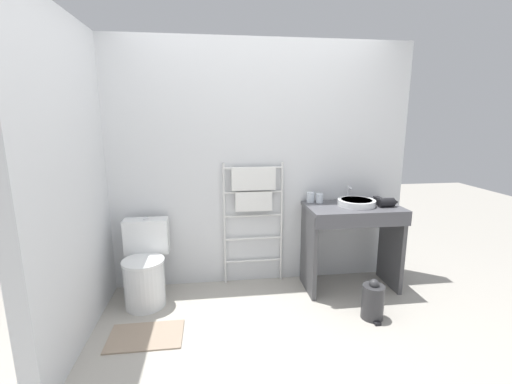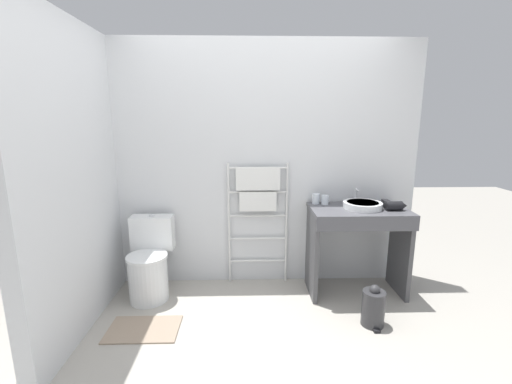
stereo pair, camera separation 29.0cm
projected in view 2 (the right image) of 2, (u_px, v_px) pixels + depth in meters
The scene contains 13 objects.
ground_plane at pixel (269, 359), 2.40m from camera, with size 12.00×12.00×0.00m, color #A8A399.
wall_back at pixel (261, 166), 3.39m from camera, with size 3.06×0.12×2.38m, color silver.
wall_side at pixel (80, 178), 2.70m from camera, with size 0.12×1.82×2.38m, color silver.
toilet at pixel (150, 264), 3.19m from camera, with size 0.40×0.50×0.75m.
towel_radiator at pixel (258, 198), 3.35m from camera, with size 0.60×0.06×1.23m.
vanity_counter at pixel (358, 237), 3.20m from camera, with size 0.89×0.53×0.84m.
sink_basin at pixel (363, 205), 3.16m from camera, with size 0.35×0.35×0.06m.
faucet at pixel (356, 194), 3.33m from camera, with size 0.02×0.10×0.15m.
cup_near_wall at pixel (316, 199), 3.33m from camera, with size 0.07×0.07×0.10m.
cup_near_edge at pixel (325, 200), 3.30m from camera, with size 0.07×0.07×0.09m.
hair_dryer at pixel (394, 205), 3.10m from camera, with size 0.19×0.19×0.09m.
trash_bin at pixel (373, 307), 2.77m from camera, with size 0.18×0.22×0.35m.
bath_mat at pixel (144, 329), 2.73m from camera, with size 0.56×0.36×0.01m, color gray.
Camera 2 is at (-0.15, -2.10, 1.65)m, focal length 24.00 mm.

